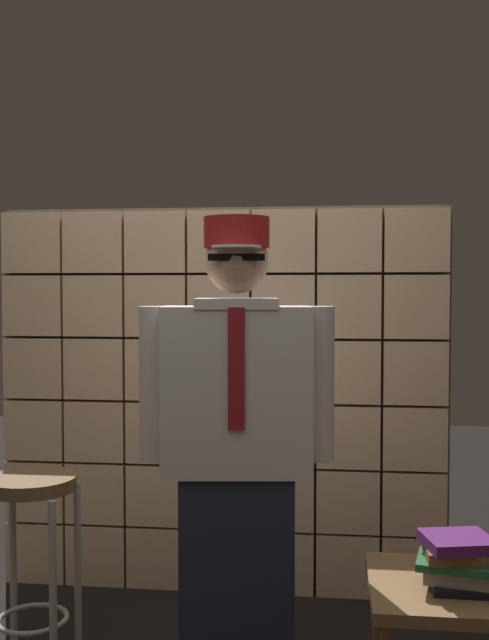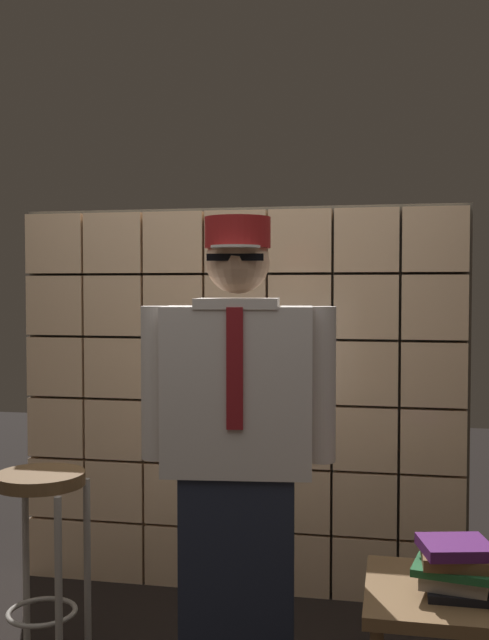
{
  "view_description": "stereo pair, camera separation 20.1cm",
  "coord_description": "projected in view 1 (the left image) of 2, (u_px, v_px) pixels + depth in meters",
  "views": [
    {
      "loc": [
        0.55,
        -2.3,
        1.49
      ],
      "look_at": [
        0.25,
        0.29,
        1.37
      ],
      "focal_mm": 42.71,
      "sensor_mm": 36.0,
      "label": 1
    },
    {
      "loc": [
        0.75,
        -2.27,
        1.49
      ],
      "look_at": [
        0.25,
        0.29,
        1.37
      ],
      "focal_mm": 42.71,
      "sensor_mm": 36.0,
      "label": 2
    }
  ],
  "objects": [
    {
      "name": "standing_person",
      "position": [
        237.0,
        453.0,
        2.68
      ],
      "size": [
        0.69,
        0.32,
        1.73
      ],
      "rotation": [
        0.0,
        0.0,
        0.12
      ],
      "color": "#1E2333",
      "rests_on": "ground"
    },
    {
      "name": "book_stack",
      "position": [
        459.0,
        561.0,
        2.39
      ],
      "size": [
        0.27,
        0.23,
        0.17
      ],
      "color": "black",
      "rests_on": "side_table"
    },
    {
      "name": "bar_stool",
      "position": [
        32.0,
        529.0,
        2.86
      ],
      "size": [
        0.34,
        0.34,
        0.78
      ],
      "color": "brown",
      "rests_on": "ground"
    },
    {
      "name": "coffee_mug",
      "position": [
        480.0,
        567.0,
        2.44
      ],
      "size": [
        0.13,
        0.08,
        0.09
      ],
      "color": "black",
      "rests_on": "side_table"
    },
    {
      "name": "glass_block_wall",
      "position": [
        220.0,
        402.0,
        3.71
      ],
      "size": [
        2.21,
        0.1,
        1.9
      ],
      "color": "#E0B78C",
      "rests_on": "ground"
    },
    {
      "name": "side_table",
      "position": [
        450.0,
        605.0,
        2.44
      ],
      "size": [
        0.52,
        0.52,
        0.54
      ],
      "color": "brown",
      "rests_on": "ground"
    }
  ]
}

